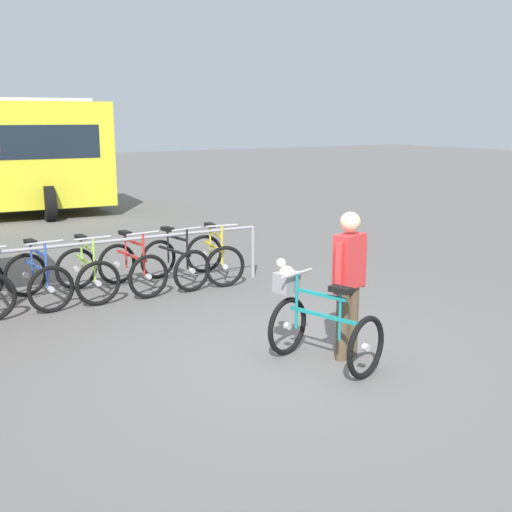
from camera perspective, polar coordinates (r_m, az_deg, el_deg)
ground_plane at (r=7.20m, az=2.55°, el=-9.08°), size 80.00×80.00×0.00m
bike_rack_rail at (r=9.60m, az=-12.13°, el=0.52°), size 4.61×0.19×0.88m
racked_bike_blue at (r=9.57m, az=-18.95°, el=-1.98°), size 0.77×1.16×0.97m
racked_bike_lime at (r=9.72m, az=-14.92°, el=-1.50°), size 0.67×1.12×0.98m
racked_bike_red at (r=9.92m, az=-11.02°, el=-1.04°), size 0.78×1.16×0.97m
racked_bike_black at (r=10.16m, az=-7.30°, el=-0.58°), size 0.78×1.18×0.98m
racked_bike_yellow at (r=10.44m, az=-3.77°, el=-0.15°), size 0.82×1.17×0.97m
featured_bicycle at (r=6.93m, az=5.37°, el=-5.71°), size 0.94×1.25×1.09m
person_with_featured_bike at (r=6.99m, az=8.29°, el=-2.02°), size 0.52×0.28×1.64m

